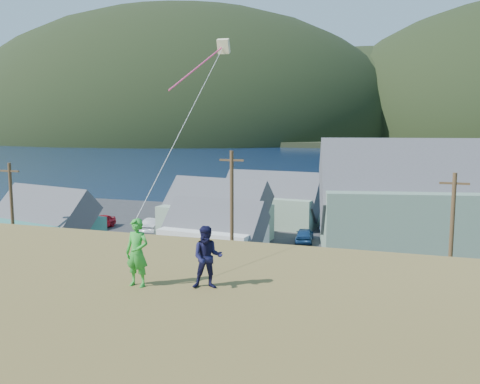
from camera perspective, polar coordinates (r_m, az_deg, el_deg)
name	(u,v)px	position (r m, az deg, el deg)	size (l,w,h in m)	color
ground	(241,306)	(33.81, 0.10, -12.05)	(900.00, 900.00, 0.00)	#0A1638
grass_strip	(230,316)	(32.02, -1.02, -13.13)	(110.00, 8.00, 0.10)	#4C3D19
waterfront_lot	(298,244)	(49.59, 6.16, -5.50)	(72.00, 36.00, 0.12)	#28282B
wharf	(289,200)	(72.84, 5.26, -0.84)	(26.00, 14.00, 0.90)	gray
far_shore	(398,134)	(360.53, 16.48, 5.98)	(900.00, 320.00, 2.00)	black
far_hills	(464,135)	(310.85, 22.82, 5.60)	(760.00, 265.00, 143.00)	black
shed_teal	(42,226)	(47.35, -20.36, -3.41)	(10.12, 8.11, 7.08)	#32756B
shed_palegreen_near	(216,213)	(49.90, -2.63, -2.30)	(10.63, 7.63, 7.11)	gray
shed_white	(214,235)	(42.15, -2.78, -4.60)	(8.29, 5.92, 6.24)	white
shed_palegreen_far	(271,201)	(57.29, 3.37, -0.94)	(10.96, 6.82, 7.07)	gray
utility_poles	(215,228)	(34.66, -2.67, -3.88)	(30.50, 0.24, 9.38)	#47331E
parked_cars	(222,222)	(55.40, -1.98, -3.19)	(24.49, 13.42, 1.57)	black
kite_flyer_green	(137,253)	(14.22, -10.91, -6.37)	(0.65, 0.43, 1.79)	green
kite_flyer_navy	(207,257)	(13.84, -3.50, -6.96)	(0.80, 0.62, 1.64)	#131336
kite_rig	(219,51)	(21.38, -2.30, 14.76)	(0.90, 4.34, 9.82)	#EEEBB5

